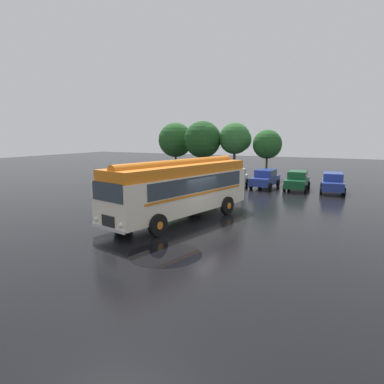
{
  "coord_description": "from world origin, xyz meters",
  "views": [
    {
      "loc": [
        8.52,
        -16.89,
        4.85
      ],
      "look_at": [
        -0.81,
        1.39,
        1.4
      ],
      "focal_mm": 32.0,
      "sensor_mm": 36.0,
      "label": 1
    }
  ],
  "objects_px": {
    "car_mid_right": "(297,180)",
    "car_near_left": "(235,178)",
    "vintage_bus": "(180,187)",
    "car_mid_left": "(265,178)",
    "car_far_right": "(333,182)"
  },
  "relations": [
    {
      "from": "car_near_left",
      "to": "vintage_bus",
      "type": "bearing_deg",
      "value": -83.56
    },
    {
      "from": "car_far_right",
      "to": "vintage_bus",
      "type": "bearing_deg",
      "value": -115.99
    },
    {
      "from": "car_near_left",
      "to": "car_mid_left",
      "type": "bearing_deg",
      "value": 17.41
    },
    {
      "from": "vintage_bus",
      "to": "car_mid_right",
      "type": "xyz_separation_m",
      "value": [
        3.99,
        14.29,
        -1.05
      ]
    },
    {
      "from": "vintage_bus",
      "to": "car_near_left",
      "type": "bearing_deg",
      "value": 96.44
    },
    {
      "from": "car_near_left",
      "to": "car_far_right",
      "type": "distance_m",
      "value": 8.48
    },
    {
      "from": "vintage_bus",
      "to": "car_mid_left",
      "type": "relative_size",
      "value": 2.44
    },
    {
      "from": "car_near_left",
      "to": "car_mid_right",
      "type": "xyz_separation_m",
      "value": [
        5.51,
        0.85,
        0.0
      ]
    },
    {
      "from": "car_near_left",
      "to": "car_mid_left",
      "type": "relative_size",
      "value": 1.03
    },
    {
      "from": "vintage_bus",
      "to": "car_near_left",
      "type": "distance_m",
      "value": 13.57
    },
    {
      "from": "vintage_bus",
      "to": "car_mid_right",
      "type": "height_order",
      "value": "vintage_bus"
    },
    {
      "from": "car_mid_left",
      "to": "car_far_right",
      "type": "xyz_separation_m",
      "value": [
        5.82,
        -0.06,
        0.0
      ]
    },
    {
      "from": "car_mid_right",
      "to": "vintage_bus",
      "type": "bearing_deg",
      "value": -105.59
    },
    {
      "from": "car_mid_right",
      "to": "car_near_left",
      "type": "bearing_deg",
      "value": -171.22
    },
    {
      "from": "car_far_right",
      "to": "car_mid_left",
      "type": "bearing_deg",
      "value": 179.36
    }
  ]
}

